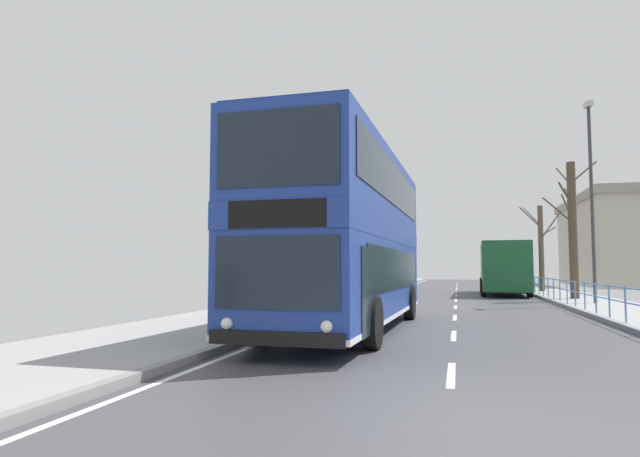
{
  "coord_description": "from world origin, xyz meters",
  "views": [
    {
      "loc": [
        0.13,
        -5.92,
        1.6
      ],
      "look_at": [
        -2.68,
        5.12,
        2.43
      ],
      "focal_mm": 30.49,
      "sensor_mm": 36.0,
      "label": 1
    }
  ],
  "objects_px": {
    "double_decker_bus_main": "(348,238)",
    "bare_tree_far_01": "(541,246)",
    "street_lamp_far_side": "(591,187)",
    "background_bus_far_lane": "(503,267)",
    "bare_tree_far_00": "(572,228)"
  },
  "relations": [
    {
      "from": "street_lamp_far_side",
      "to": "bare_tree_far_00",
      "type": "relative_size",
      "value": 1.3
    },
    {
      "from": "background_bus_far_lane",
      "to": "street_lamp_far_side",
      "type": "relative_size",
      "value": 1.08
    },
    {
      "from": "double_decker_bus_main",
      "to": "bare_tree_far_01",
      "type": "bearing_deg",
      "value": 71.06
    },
    {
      "from": "background_bus_far_lane",
      "to": "street_lamp_far_side",
      "type": "xyz_separation_m",
      "value": [
        2.89,
        -9.42,
        3.35
      ]
    },
    {
      "from": "double_decker_bus_main",
      "to": "bare_tree_far_00",
      "type": "distance_m",
      "value": 16.53
    },
    {
      "from": "street_lamp_far_side",
      "to": "bare_tree_far_01",
      "type": "bearing_deg",
      "value": 91.81
    },
    {
      "from": "background_bus_far_lane",
      "to": "bare_tree_far_00",
      "type": "distance_m",
      "value": 6.94
    },
    {
      "from": "bare_tree_far_00",
      "to": "bare_tree_far_01",
      "type": "xyz_separation_m",
      "value": [
        -0.22,
        8.66,
        -0.54
      ]
    },
    {
      "from": "street_lamp_far_side",
      "to": "bare_tree_far_01",
      "type": "xyz_separation_m",
      "value": [
        -0.38,
        11.98,
        -2.05
      ]
    },
    {
      "from": "double_decker_bus_main",
      "to": "bare_tree_far_00",
      "type": "bearing_deg",
      "value": 60.51
    },
    {
      "from": "background_bus_far_lane",
      "to": "street_lamp_far_side",
      "type": "bearing_deg",
      "value": -72.94
    },
    {
      "from": "bare_tree_far_00",
      "to": "double_decker_bus_main",
      "type": "bearing_deg",
      "value": -119.49
    },
    {
      "from": "street_lamp_far_side",
      "to": "bare_tree_far_00",
      "type": "xyz_separation_m",
      "value": [
        -0.16,
        3.32,
        -1.5
      ]
    },
    {
      "from": "background_bus_far_lane",
      "to": "street_lamp_far_side",
      "type": "height_order",
      "value": "street_lamp_far_side"
    },
    {
      "from": "background_bus_far_lane",
      "to": "bare_tree_far_01",
      "type": "height_order",
      "value": "bare_tree_far_01"
    }
  ]
}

